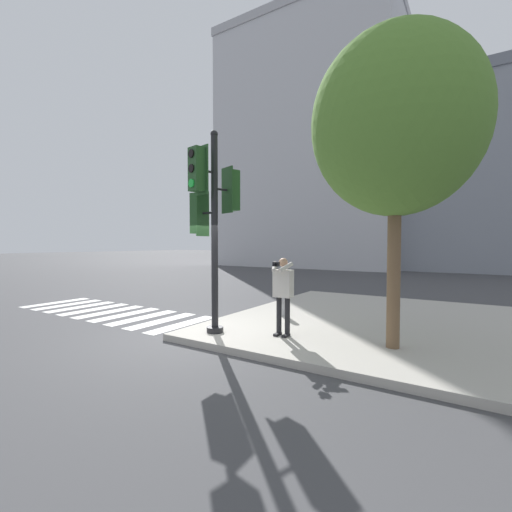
# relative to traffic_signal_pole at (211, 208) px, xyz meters

# --- Properties ---
(ground_plane) EXTENTS (160.00, 160.00, 0.00)m
(ground_plane) POSITION_rel_traffic_signal_pole_xyz_m (-0.27, -0.21, -2.88)
(ground_plane) COLOR #424244
(sidewalk_corner) EXTENTS (8.00, 8.00, 0.15)m
(sidewalk_corner) POSITION_rel_traffic_signal_pole_xyz_m (3.23, 3.29, -2.80)
(sidewalk_corner) COLOR #ADA89E
(sidewalk_corner) RESTS_ON ground_plane
(crosswalk_stripes) EXTENTS (6.55, 2.26, 0.01)m
(crosswalk_stripes) POSITION_rel_traffic_signal_pole_xyz_m (-4.54, 0.58, -2.87)
(crosswalk_stripes) COLOR silver
(crosswalk_stripes) RESTS_ON ground_plane
(traffic_signal_pole) EXTENTS (0.95, 1.23, 4.40)m
(traffic_signal_pole) POSITION_rel_traffic_signal_pole_xyz_m (0.00, 0.00, 0.00)
(traffic_signal_pole) COLOR black
(traffic_signal_pole) RESTS_ON sidewalk_corner
(person_photographer) EXTENTS (0.50, 0.53, 1.65)m
(person_photographer) POSITION_rel_traffic_signal_pole_xyz_m (1.48, 0.56, -1.74)
(person_photographer) COLOR black
(person_photographer) RESTS_ON sidewalk_corner
(street_tree) EXTENTS (3.07, 3.07, 5.84)m
(street_tree) POSITION_rel_traffic_signal_pole_xyz_m (3.62, 0.92, 1.41)
(street_tree) COLOR brown
(street_tree) RESTS_ON sidewalk_corner
(fire_hydrant) EXTENTS (0.18, 0.24, 0.80)m
(fire_hydrant) POSITION_rel_traffic_signal_pole_xyz_m (0.55, 2.33, -2.33)
(fire_hydrant) COLOR #99999E
(fire_hydrant) RESTS_ON sidewalk_corner
(building_left) EXTENTS (16.43, 13.11, 22.72)m
(building_left) POSITION_rel_traffic_signal_pole_xyz_m (-8.41, 26.62, 8.50)
(building_left) COLOR #BCBCC1
(building_left) RESTS_ON ground_plane
(building_right) EXTENTS (13.82, 13.17, 14.68)m
(building_right) POSITION_rel_traffic_signal_pole_xyz_m (5.90, 28.73, 4.48)
(building_right) COLOR gray
(building_right) RESTS_ON ground_plane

